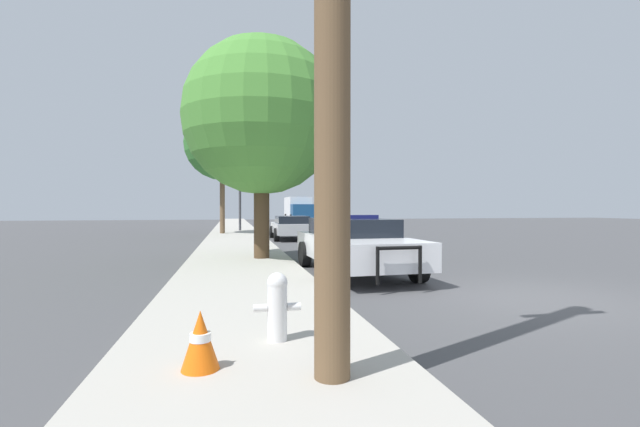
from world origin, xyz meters
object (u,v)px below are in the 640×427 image
Objects in this scene: traffic_light at (259,171)px; traffic_cone at (200,340)px; police_car at (354,244)px; tree_sidewalk_mid at (222,143)px; tree_sidewalk_near at (261,117)px; box_truck at (299,209)px; fire_hydrant at (277,304)px; car_background_midblock at (291,227)px.

traffic_light is 25.25m from traffic_cone.
police_car is 0.68× the size of tree_sidewalk_mid.
traffic_light is 4.06m from tree_sidewalk_mid.
tree_sidewalk_near is 13.19m from tree_sidewalk_mid.
police_car is 0.90× the size of traffic_light.
box_truck is (5.73, 19.19, -2.57)m from traffic_light.
tree_sidewalk_mid reaches higher than police_car.
box_truck is at bearing 79.91° from traffic_cone.
tree_sidewalk_mid is (-1.01, 21.12, 4.93)m from fire_hydrant.
traffic_cone is (-3.33, -17.89, -0.26)m from car_background_midblock.
police_car is at bearing 65.31° from fire_hydrant.
tree_sidewalk_mid reaches higher than traffic_light.
car_background_midblock is at bearing -80.12° from traffic_light.
police_car is 19.10m from traffic_light.
police_car is 0.79× the size of tree_sidewalk_near.
traffic_light is at bearing 100.75° from car_background_midblock.
tree_sidewalk_mid is 13.82× the size of traffic_cone.
tree_sidewalk_mid is at bearing 132.85° from car_background_midblock.
car_background_midblock is at bearing 79.55° from box_truck.
traffic_light reaches higher than traffic_cone.
tree_sidewalk_mid reaches higher than fire_hydrant.
traffic_cone is at bearing -94.86° from traffic_light.
box_truck reaches higher than police_car.
car_background_midblock is 0.57× the size of tree_sidewalk_mid.
tree_sidewalk_near is at bearing -83.89° from tree_sidewalk_mid.
car_background_midblock is (2.55, 17.17, 0.13)m from fire_hydrant.
car_background_midblock is 0.66× the size of tree_sidewalk_near.
traffic_light is 16.13m from tree_sidewalk_near.
fire_hydrant is at bearing 80.07° from box_truck.
police_car is 1.20× the size of car_background_midblock.
traffic_cone is (-3.27, -6.12, -0.34)m from police_car.
tree_sidewalk_near reaches higher than car_background_midblock.
traffic_cone is (0.22, -21.85, -5.06)m from tree_sidewalk_mid.
tree_sidewalk_mid reaches higher than car_background_midblock.
box_truck is 23.97m from tree_sidewalk_mid.
box_truck reaches higher than fire_hydrant.
car_background_midblock is at bearing 81.56° from fire_hydrant.
car_background_midblock is at bearing -48.02° from tree_sidewalk_mid.
tree_sidewalk_mid is (-3.56, 3.95, 4.80)m from car_background_midblock.
police_car reaches higher than traffic_cone.
tree_sidewalk_near is 0.87× the size of tree_sidewalk_mid.
police_car is 5.94m from fire_hydrant.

